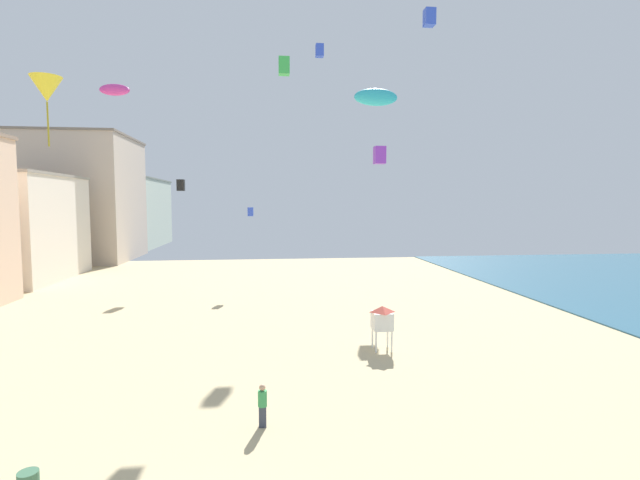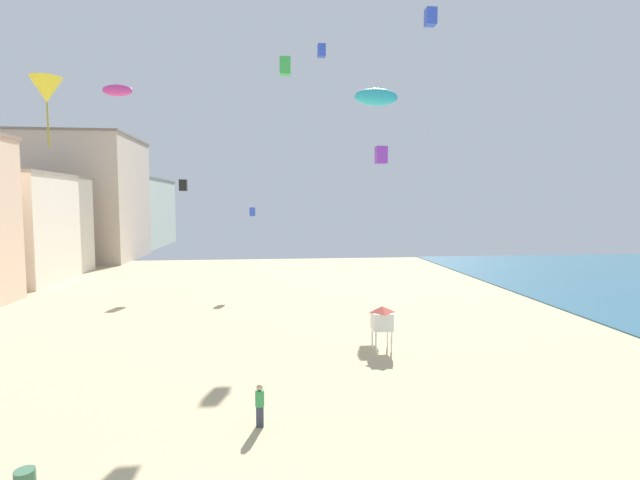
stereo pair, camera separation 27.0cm
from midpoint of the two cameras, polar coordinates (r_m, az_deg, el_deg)
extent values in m
cube|color=silver|center=(60.54, -33.80, 1.19)|extent=(11.98, 14.98, 11.29)
cube|color=gray|center=(60.56, -34.04, 6.66)|extent=(12.22, 15.28, 0.30)
cube|color=#C6B29E|center=(77.56, -27.46, 4.47)|extent=(16.24, 16.04, 17.94)
cube|color=slate|center=(78.16, -27.71, 11.16)|extent=(16.56, 16.37, 0.30)
cube|color=#B7C6B2|center=(97.92, -22.83, 3.04)|extent=(14.70, 21.74, 12.85)
cube|color=slate|center=(98.01, -22.95, 6.88)|extent=(15.00, 22.17, 0.30)
cube|color=#383D4C|center=(18.66, -6.99, -20.79)|extent=(0.28, 0.18, 0.80)
cylinder|color=#389951|center=(18.37, -7.01, -18.82)|extent=(0.34, 0.34, 0.60)
sphere|color=tan|center=(18.21, -7.03, -17.60)|extent=(0.24, 0.24, 0.24)
cylinder|color=white|center=(26.69, 7.20, -12.43)|extent=(0.10, 0.10, 1.20)
cylinder|color=white|center=(26.90, 9.11, -12.32)|extent=(0.10, 0.10, 1.20)
cylinder|color=white|center=(27.53, 6.76, -11.90)|extent=(0.10, 0.10, 1.20)
cylinder|color=white|center=(27.73, 8.61, -11.79)|extent=(0.10, 0.10, 1.20)
cube|color=white|center=(26.91, 7.95, -9.86)|extent=(1.10, 1.10, 1.00)
pyramid|color=#D14C3D|center=(26.75, 7.96, -8.46)|extent=(1.10, 1.10, 0.35)
ellipsoid|color=#2DB7CC|center=(30.59, 7.22, 17.10)|extent=(2.77, 0.77, 1.08)
cone|color=yellow|center=(23.78, -30.41, 15.71)|extent=(1.29, 1.29, 1.06)
cylinder|color=#A49220|center=(23.52, -30.26, 12.20)|extent=(0.07, 0.07, 1.88)
cube|color=blue|center=(48.72, 0.36, 22.35)|extent=(0.76, 0.76, 1.20)
cube|color=black|center=(49.74, -16.39, 6.50)|extent=(0.74, 0.74, 1.16)
cube|color=purple|center=(40.37, 7.75, 10.35)|extent=(0.94, 0.94, 1.47)
cube|color=green|center=(35.62, -4.11, 20.62)|extent=(0.78, 0.78, 1.22)
cube|color=blue|center=(37.07, 13.72, 25.18)|extent=(0.74, 0.74, 1.16)
cube|color=blue|center=(46.07, -8.18, 3.48)|extent=(0.55, 0.55, 0.87)
ellipsoid|color=#DB3D9E|center=(51.57, -23.59, 16.58)|extent=(2.88, 0.80, 1.12)
camera|label=1|loc=(0.14, -89.72, 0.02)|focal=25.92mm
camera|label=2|loc=(0.14, 90.28, -0.02)|focal=25.92mm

